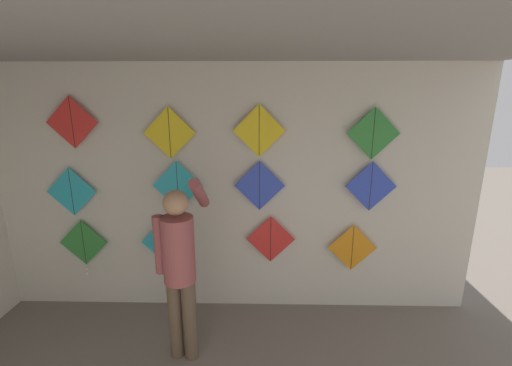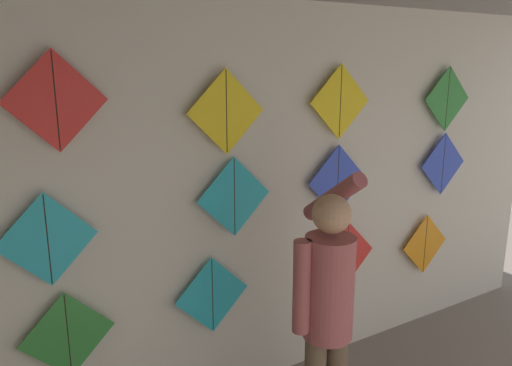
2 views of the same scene
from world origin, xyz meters
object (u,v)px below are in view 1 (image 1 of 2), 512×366
Objects in this scene: kite_3 at (352,248)px; kite_5 at (178,185)px; kite_7 at (371,186)px; kite_11 at (373,133)px; kite_4 at (71,192)px; kite_9 at (169,133)px; shopkeeper at (179,261)px; kite_2 at (271,239)px; kite_0 at (84,245)px; kite_6 at (260,186)px; kite_10 at (259,131)px; kite_1 at (165,242)px; kite_8 at (72,122)px.

kite_3 is 2.08m from kite_5.
kite_11 is at bearing 180.00° from kite_7.
kite_3 is 3.21m from kite_4.
shopkeeper is at bearing -73.52° from kite_9.
shopkeeper is 0.95m from kite_5.
kite_2 is 1.00× the size of kite_5.
kite_0 is 1.25× the size of kite_5.
kite_6 reaches higher than kite_0.
kite_6 is 1.00× the size of kite_10.
shopkeeper is 2.32m from kite_11.
kite_9 is at bearing 180.00° from kite_10.
kite_2 is (1.21, 0.00, 0.05)m from kite_1.
kite_0 is 1.25× the size of kite_2.
kite_10 reaches higher than shopkeeper.
kite_5 is (-1.03, 0.00, 0.63)m from kite_2.
kite_0 is 3.31m from kite_7.
kite_2 is at bearing 180.00° from kite_11.
kite_11 is (1.18, 0.00, 0.57)m from kite_6.
kite_1 is at bearing 0.00° from kite_8.
kite_0 is 1.25× the size of kite_10.
kite_1 reaches higher than kite_0.
kite_3 is 1.30m from kite_11.
kite_7 is 1.00× the size of kite_10.
kite_8 is (-1.97, 0.00, 0.68)m from kite_6.
kite_7 is at bearing 0.00° from kite_2.
shopkeeper is 1.95m from kite_3.
kite_6 is 1.00× the size of kite_7.
kite_11 is (3.15, 0.00, -0.11)m from kite_8.
kite_0 is 1.34m from kite_5.
kite_0 is 1.25× the size of kite_11.
kite_9 is (-0.05, 0.00, 0.57)m from kite_5.
kite_8 is (0.06, 0.00, 1.40)m from kite_0.
kite_5 is at bearing 180.00° from kite_10.
kite_4 is 1.00× the size of kite_9.
kite_0 is 2.41m from kite_10.
kite_11 is at bearing 31.16° from shopkeeper.
kite_6 is (-1.06, 0.00, 0.72)m from kite_3.
kite_2 is 1.20m from kite_5.
kite_9 reaches higher than kite_3.
kite_7 is at bearing 0.00° from kite_1.
kite_0 is 1.68m from kite_9.
kite_5 is (1.13, 0.00, 0.71)m from kite_0.
shopkeeper reaches higher than kite_7.
kite_5 is 1.07m from kite_10.
kite_8 reaches higher than kite_4.
kite_6 is at bearing 0.00° from kite_9.
kite_2 is 1.00× the size of kite_7.
kite_9 reaches higher than kite_6.
kite_2 is 1.00× the size of kite_11.
kite_1 is 1.66m from kite_10.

